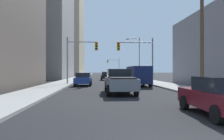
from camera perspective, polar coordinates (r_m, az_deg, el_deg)
The scene contains 15 objects.
sidewalk_left at distance 54.29m, azimuth -8.84°, elevation -1.97°, with size 3.22×160.00×0.15m, color #9E9E99.
sidewalk_right at distance 54.66m, azimuth 4.76°, elevation -1.96°, with size 3.22×160.00×0.15m, color #9E9E99.
pickup_truck_grey at distance 16.77m, azimuth 2.03°, elevation -3.01°, with size 2.20×5.46×1.90m.
cargo_van_navy at distance 25.22m, azimuth 6.99°, elevation -1.26°, with size 2.16×5.25×2.26m.
sedan_maroon at distance 9.47m, azimuth 26.56°, elevation -6.14°, with size 1.95×4.22×1.52m.
sedan_blue at distance 25.68m, azimuth -7.57°, elevation -2.39°, with size 1.95×4.24×1.52m.
sedan_red at distance 36.22m, azimuth 3.84°, elevation -1.76°, with size 1.95×4.24×1.52m.
sedan_black at distance 40.52m, azimuth -1.54°, elevation -1.59°, with size 1.95×4.21×1.52m.
sedan_white at distance 52.31m, azimuth -1.83°, elevation -1.28°, with size 1.95×4.23×1.52m.
traffic_signal_near_left at distance 27.62m, azimuth -8.24°, elevation 4.56°, with size 3.92×0.44×6.00m.
traffic_signal_near_right at distance 27.99m, azimuth 6.60°, elevation 4.58°, with size 4.71×0.44×6.00m.
traffic_signal_far_right at distance 72.21m, azimuth 0.50°, elevation 1.63°, with size 4.06×0.44×6.00m.
utility_pole_right at distance 19.23m, azimuth 22.63°, elevation 11.59°, with size 2.20×0.28×10.80m.
street_lamp_right at distance 37.60m, azimuth 6.65°, elevation 4.05°, with size 2.43×0.32×7.50m.
building_left_mid_office at distance 53.81m, azimuth -19.60°, elevation 12.39°, with size 15.45×20.10×26.94m, color gray.
Camera 1 is at (-1.59, -4.04, 1.76)m, focal length 34.67 mm.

